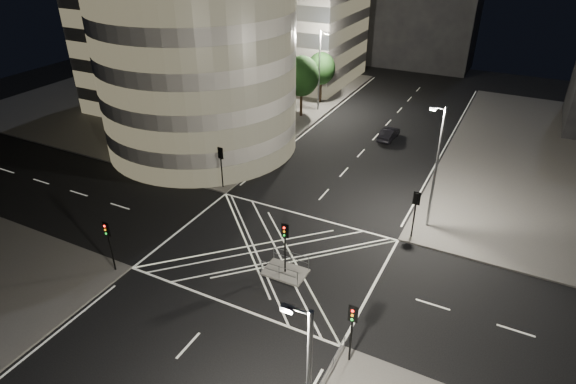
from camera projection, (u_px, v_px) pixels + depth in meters
The scene contains 22 objects.
ground at pixel (271, 254), 35.90m from camera, with size 120.00×120.00×0.00m, color black.
sidewalk_far_left at pixel (184, 95), 68.28m from camera, with size 42.00×42.00×0.15m, color #595654.
central_island at pixel (285, 272), 33.91m from camera, with size 3.00×2.00×0.15m, color slate.
office_tower_curved at pixel (185, 15), 52.40m from camera, with size 30.00×29.00×27.20m.
office_block_rear at pixel (276, 1), 71.67m from camera, with size 24.00×16.00×22.00m, color gray.
building_far_end at pixel (421, 10), 77.99m from camera, with size 18.00×8.00×18.00m, color black.
tree_a at pixel (218, 127), 44.58m from camera, with size 4.79×4.79×7.59m.
tree_b at pixel (251, 110), 49.34m from camera, with size 4.54×4.54×7.23m.
tree_c at pixel (278, 95), 54.06m from camera, with size 3.68×3.68×6.59m.
tree_d at pixel (302, 76), 58.43m from camera, with size 4.29×4.29×7.51m.
tree_e at pixel (321, 69), 63.32m from camera, with size 3.71×3.71×6.68m.
traffic_signal_fl at pixel (221, 160), 43.22m from camera, with size 0.55×0.22×4.00m.
traffic_signal_nl at pixel (108, 237), 32.69m from camera, with size 0.55×0.22×4.00m.
traffic_signal_fr at pixel (416, 206), 36.25m from camera, with size 0.55×0.22×4.00m.
traffic_signal_nr at pixel (352, 323), 25.71m from camera, with size 0.55×0.22×4.00m.
traffic_signal_island at pixel (285, 239), 32.51m from camera, with size 0.55×0.22×4.00m.
street_lamp_left_near at pixel (244, 113), 46.21m from camera, with size 1.25×0.25×10.00m.
street_lamp_left_far at pixel (320, 68), 60.15m from camera, with size 1.25×0.25×10.00m.
street_lamp_right_far at pixel (436, 165), 36.41m from camera, with size 1.25×0.25×10.00m.
railing_island_south at pixel (279, 272), 32.91m from camera, with size 2.80×0.06×1.10m, color slate.
railing_island_north at pixel (291, 258), 34.30m from camera, with size 2.80×0.06×1.10m, color slate.
sedan at pixel (389, 134), 54.31m from camera, with size 1.41×4.05×1.33m, color black.
Camera 1 is at (14.35, -25.20, 21.70)m, focal length 30.00 mm.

